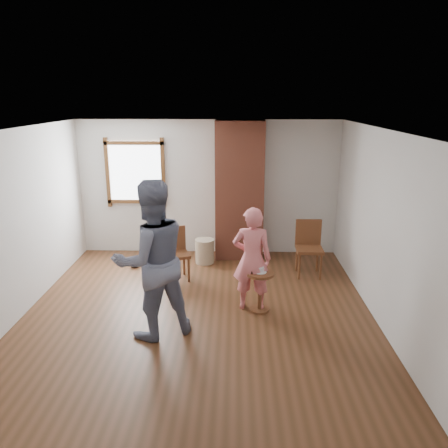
{
  "coord_description": "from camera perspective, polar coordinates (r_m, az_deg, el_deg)",
  "views": [
    {
      "loc": [
        0.52,
        -5.54,
        3.02
      ],
      "look_at": [
        0.35,
        0.8,
        1.15
      ],
      "focal_mm": 35.0,
      "sensor_mm": 36.0,
      "label": 1
    }
  ],
  "objects": [
    {
      "name": "ground",
      "position": [
        6.33,
        -3.47,
        -12.09
      ],
      "size": [
        5.5,
        5.5,
        0.0
      ],
      "primitive_type": "plane",
      "color": "brown",
      "rests_on": "ground"
    },
    {
      "name": "room_shell",
      "position": [
        6.29,
        -3.8,
        5.29
      ],
      "size": [
        5.04,
        5.52,
        2.62
      ],
      "color": "silver",
      "rests_on": "ground"
    },
    {
      "name": "brick_chimney",
      "position": [
        8.22,
        2.03,
        4.33
      ],
      "size": [
        0.9,
        0.5,
        2.6
      ],
      "primitive_type": "cube",
      "color": "#AE573E",
      "rests_on": "ground"
    },
    {
      "name": "stoneware_crock",
      "position": [
        8.19,
        -2.54,
        -3.55
      ],
      "size": [
        0.4,
        0.4,
        0.45
      ],
      "primitive_type": "cylinder",
      "rotation": [
        0.0,
        0.0,
        -0.16
      ],
      "color": "tan",
      "rests_on": "ground"
    },
    {
      "name": "dark_pot",
      "position": [
        8.19,
        -11.57,
        -5.02
      ],
      "size": [
        0.17,
        0.17,
        0.15
      ],
      "primitive_type": "cylinder",
      "rotation": [
        0.0,
        0.0,
        -0.18
      ],
      "color": "black",
      "rests_on": "ground"
    },
    {
      "name": "dining_chair_left",
      "position": [
        7.45,
        -6.39,
        -3.44
      ],
      "size": [
        0.53,
        0.53,
        0.89
      ],
      "rotation": [
        0.0,
        0.0,
        0.35
      ],
      "color": "brown",
      "rests_on": "ground"
    },
    {
      "name": "dining_chair_right",
      "position": [
        7.72,
        11.01,
        -2.66
      ],
      "size": [
        0.45,
        0.45,
        0.96
      ],
      "rotation": [
        0.0,
        0.0,
        -0.01
      ],
      "color": "brown",
      "rests_on": "ground"
    },
    {
      "name": "side_table",
      "position": [
        6.36,
        4.72,
        -7.93
      ],
      "size": [
        0.4,
        0.4,
        0.6
      ],
      "color": "brown",
      "rests_on": "ground"
    },
    {
      "name": "cake_plate",
      "position": [
        6.28,
        4.76,
        -6.26
      ],
      "size": [
        0.18,
        0.18,
        0.01
      ],
      "primitive_type": "cylinder",
      "color": "white",
      "rests_on": "side_table"
    },
    {
      "name": "cake_slice",
      "position": [
        6.27,
        4.86,
        -5.98
      ],
      "size": [
        0.08,
        0.07,
        0.06
      ],
      "primitive_type": "cube",
      "color": "silver",
      "rests_on": "cake_plate"
    },
    {
      "name": "man",
      "position": [
        5.58,
        -9.42,
        -4.69
      ],
      "size": [
        1.26,
        1.17,
        2.06
      ],
      "primitive_type": "imported",
      "rotation": [
        0.0,
        0.0,
        3.66
      ],
      "color": "#141A39",
      "rests_on": "ground"
    },
    {
      "name": "person_pink",
      "position": [
        6.28,
        3.67,
        -4.59
      ],
      "size": [
        0.59,
        0.41,
        1.54
      ],
      "primitive_type": "imported",
      "rotation": [
        0.0,
        0.0,
        3.06
      ],
      "color": "#E67377",
      "rests_on": "ground"
    }
  ]
}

